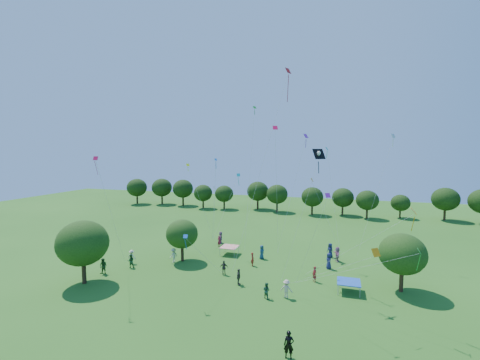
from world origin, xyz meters
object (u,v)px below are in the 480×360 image
object	(u,v)px
near_tree_north	(182,234)
tent_red_stripe	(229,247)
near_tree_west	(83,243)
red_high_kite	(279,106)
pirate_kite	(318,156)
man_in_black	(289,345)
near_tree_east	(403,254)
tent_blue	(349,282)

from	to	relation	value
near_tree_north	tent_red_stripe	xyz separation A→B (m)	(4.90, 4.16, -2.46)
near_tree_west	tent_red_stripe	size ratio (longest dim) A/B	3.04
tent_red_stripe	red_high_kite	xyz separation A→B (m)	(7.29, -3.98, 17.90)
near_tree_west	near_tree_north	bearing A→B (deg)	54.21
near_tree_west	pirate_kite	xyz separation A→B (m)	(23.46, 5.49, 9.08)
tent_red_stripe	pirate_kite	distance (m)	18.90
man_in_black	near_tree_east	bearing A→B (deg)	50.95
near_tree_east	red_high_kite	world-z (taller)	red_high_kite
near_tree_west	tent_red_stripe	xyz separation A→B (m)	(11.60, 13.46, -3.30)
pirate_kite	tent_red_stripe	bearing A→B (deg)	146.12
near_tree_west	man_in_black	size ratio (longest dim) A/B	3.55
tent_blue	man_in_black	xyz separation A→B (m)	(-4.16, -11.91, -0.09)
near_tree_east	tent_blue	world-z (taller)	near_tree_east
near_tree_west	near_tree_north	xyz separation A→B (m)	(6.70, 9.29, -0.83)
tent_red_stripe	pirate_kite	xyz separation A→B (m)	(11.86, -7.96, 12.38)
near_tree_east	pirate_kite	bearing A→B (deg)	-165.19
near_tree_east	near_tree_north	bearing A→B (deg)	176.24
pirate_kite	red_high_kite	xyz separation A→B (m)	(-4.57, 3.99, 5.52)
near_tree_north	red_high_kite	world-z (taller)	red_high_kite
near_tree_east	pirate_kite	size ratio (longest dim) A/B	0.45
near_tree_west	near_tree_east	distance (m)	32.56
near_tree_east	man_in_black	world-z (taller)	near_tree_east
tent_red_stripe	man_in_black	xyz separation A→B (m)	(10.89, -19.43, -0.09)
tent_red_stripe	red_high_kite	world-z (taller)	red_high_kite
man_in_black	red_high_kite	world-z (taller)	red_high_kite
tent_red_stripe	red_high_kite	size ratio (longest dim) A/B	0.10
tent_red_stripe	pirate_kite	world-z (taller)	pirate_kite
tent_blue	red_high_kite	distance (m)	19.83
near_tree_west	pirate_kite	size ratio (longest dim) A/B	0.52
near_tree_north	red_high_kite	distance (m)	19.67
near_tree_east	red_high_kite	xyz separation A→B (m)	(-12.76, 1.83, 15.12)
red_high_kite	man_in_black	bearing A→B (deg)	-76.87
near_tree_north	red_high_kite	xyz separation A→B (m)	(12.19, 0.19, 15.44)
tent_red_stripe	man_in_black	size ratio (longest dim) A/B	1.17
near_tree_north	pirate_kite	xyz separation A→B (m)	(16.76, -3.80, 9.92)
near_tree_north	near_tree_east	xyz separation A→B (m)	(24.94, -1.64, 0.31)
near_tree_north	tent_red_stripe	size ratio (longest dim) A/B	2.42
near_tree_west	pirate_kite	distance (m)	25.75
pirate_kite	red_high_kite	world-z (taller)	red_high_kite
near_tree_west	tent_blue	distance (m)	27.50
tent_blue	red_high_kite	world-z (taller)	red_high_kite
near_tree_east	tent_red_stripe	distance (m)	21.05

